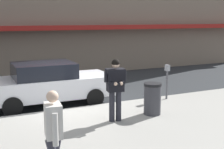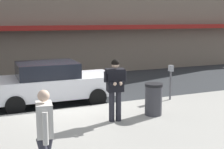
{
  "view_description": "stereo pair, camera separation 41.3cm",
  "coord_description": "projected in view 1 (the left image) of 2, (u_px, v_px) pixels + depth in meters",
  "views": [
    {
      "loc": [
        -3.17,
        -9.81,
        3.05
      ],
      "look_at": [
        0.62,
        -1.93,
        1.49
      ],
      "focal_mm": 50.0,
      "sensor_mm": 36.0,
      "label": 1
    },
    {
      "loc": [
        -2.8,
        -9.98,
        3.05
      ],
      "look_at": [
        0.62,
        -1.93,
        1.49
      ],
      "focal_mm": 50.0,
      "sensor_mm": 36.0,
      "label": 2
    }
  ],
  "objects": [
    {
      "name": "ground_plane",
      "position": [
        71.0,
        110.0,
        10.59
      ],
      "size": [
        80.0,
        80.0,
        0.0
      ],
      "primitive_type": "plane",
      "color": "#2B2D30"
    },
    {
      "name": "sidewalk",
      "position": [
        139.0,
        130.0,
        8.48
      ],
      "size": [
        32.0,
        5.3,
        0.14
      ],
      "primitive_type": "cube",
      "color": "#99968E",
      "rests_on": "ground"
    },
    {
      "name": "curb_paint_line",
      "position": [
        97.0,
        106.0,
        11.06
      ],
      "size": [
        28.0,
        0.12,
        0.01
      ],
      "primitive_type": "cube",
      "color": "silver",
      "rests_on": "ground"
    },
    {
      "name": "parked_sedan_mid",
      "position": [
        48.0,
        83.0,
        11.08
      ],
      "size": [
        4.53,
        1.98,
        1.54
      ],
      "color": "silver",
      "rests_on": "ground"
    },
    {
      "name": "man_texting_on_phone",
      "position": [
        115.0,
        83.0,
        8.82
      ],
      "size": [
        0.64,
        0.62,
        1.81
      ],
      "color": "#23232B",
      "rests_on": "sidewalk"
    },
    {
      "name": "pedestrian_in_light_coat",
      "position": [
        54.0,
        131.0,
        5.48
      ],
      "size": [
        0.37,
        0.6,
        1.7
      ],
      "color": "#33333D",
      "rests_on": "sidewalk"
    },
    {
      "name": "parking_meter",
      "position": [
        167.0,
        77.0,
        11.38
      ],
      "size": [
        0.12,
        0.18,
        1.27
      ],
      "color": "#4C4C51",
      "rests_on": "sidewalk"
    },
    {
      "name": "trash_bin",
      "position": [
        152.0,
        99.0,
        9.58
      ],
      "size": [
        0.55,
        0.55,
        0.98
      ],
      "color": "#38383D",
      "rests_on": "sidewalk"
    }
  ]
}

